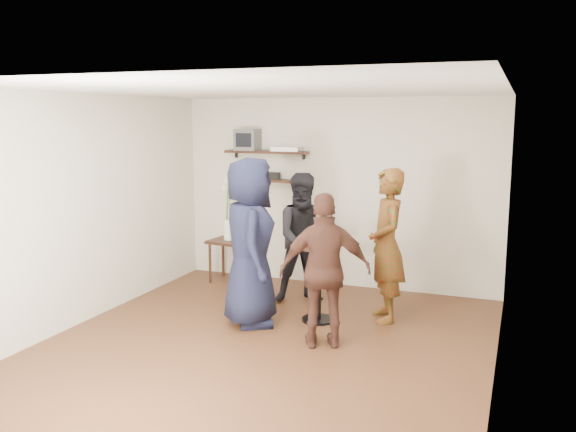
% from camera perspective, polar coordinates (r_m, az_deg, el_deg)
% --- Properties ---
extents(room, '(4.58, 5.08, 2.68)m').
position_cam_1_polar(room, '(6.12, -2.15, -0.54)').
color(room, '#432515').
rests_on(room, ground).
extents(shelf_upper, '(1.20, 0.25, 0.04)m').
position_cam_1_polar(shelf_upper, '(8.62, -2.03, 6.01)').
color(shelf_upper, black).
rests_on(shelf_upper, room).
extents(shelf_lower, '(1.20, 0.25, 0.04)m').
position_cam_1_polar(shelf_lower, '(8.65, -2.02, 3.36)').
color(shelf_lower, black).
rests_on(shelf_lower, room).
extents(crt_monitor, '(0.32, 0.30, 0.30)m').
position_cam_1_polar(crt_monitor, '(8.73, -3.77, 7.14)').
color(crt_monitor, '#59595B').
rests_on(crt_monitor, shelf_upper).
extents(dvd_deck, '(0.40, 0.24, 0.06)m').
position_cam_1_polar(dvd_deck, '(8.50, -0.10, 6.29)').
color(dvd_deck, silver).
rests_on(dvd_deck, shelf_upper).
extents(radio, '(0.22, 0.10, 0.10)m').
position_cam_1_polar(radio, '(8.61, -1.50, 3.79)').
color(radio, black).
rests_on(radio, shelf_lower).
extents(power_strip, '(0.30, 0.05, 0.03)m').
position_cam_1_polar(power_strip, '(8.87, -4.44, 3.70)').
color(power_strip, black).
rests_on(power_strip, shelf_lower).
extents(side_table, '(0.56, 0.56, 0.60)m').
position_cam_1_polar(side_table, '(8.78, -5.56, -2.85)').
color(side_table, black).
rests_on(side_table, room).
extents(vase_lilies, '(0.19, 0.19, 0.95)m').
position_cam_1_polar(vase_lilies, '(8.71, -5.61, -0.29)').
color(vase_lilies, white).
rests_on(vase_lilies, side_table).
extents(drinks_table, '(0.49, 0.49, 0.90)m').
position_cam_1_polar(drinks_table, '(7.02, 2.88, -5.27)').
color(drinks_table, black).
rests_on(drinks_table, room).
extents(wine_glass_fl, '(0.06, 0.06, 0.19)m').
position_cam_1_polar(wine_glass_fl, '(6.92, 2.41, -1.68)').
color(wine_glass_fl, silver).
rests_on(wine_glass_fl, drinks_table).
extents(wine_glass_fr, '(0.07, 0.07, 0.20)m').
position_cam_1_polar(wine_glass_fr, '(6.86, 3.33, -1.70)').
color(wine_glass_fr, silver).
rests_on(wine_glass_fr, drinks_table).
extents(wine_glass_bl, '(0.07, 0.07, 0.21)m').
position_cam_1_polar(wine_glass_bl, '(6.98, 2.80, -1.43)').
color(wine_glass_bl, silver).
rests_on(wine_glass_bl, drinks_table).
extents(wine_glass_br, '(0.07, 0.07, 0.21)m').
position_cam_1_polar(wine_glass_br, '(6.93, 3.25, -1.53)').
color(wine_glass_br, silver).
rests_on(wine_glass_br, drinks_table).
extents(person_plaid, '(0.66, 0.76, 1.77)m').
position_cam_1_polar(person_plaid, '(7.08, 9.22, -2.71)').
color(person_plaid, '#A81713').
rests_on(person_plaid, room).
extents(person_dark, '(1.01, 0.95, 1.65)m').
position_cam_1_polar(person_dark, '(7.71, 1.65, -2.06)').
color(person_dark, black).
rests_on(person_dark, room).
extents(person_navy, '(0.97, 1.10, 1.90)m').
position_cam_1_polar(person_navy, '(6.85, -3.58, -2.46)').
color(person_navy, black).
rests_on(person_navy, room).
extents(person_brown, '(1.01, 0.72, 1.59)m').
position_cam_1_polar(person_brown, '(6.21, 3.50, -5.15)').
color(person_brown, '#46271E').
rests_on(person_brown, room).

